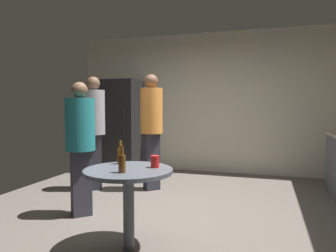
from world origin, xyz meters
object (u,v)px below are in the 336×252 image
(foreground_table, at_px, (128,181))
(person_in_teal_shirt, at_px, (80,138))
(refrigerator, at_px, (122,126))
(plastic_cup_red, at_px, (155,162))
(person_in_orange_shirt, at_px, (151,122))
(beer_bottle_brown, at_px, (122,163))
(beer_bottle_amber, at_px, (120,155))
(person_in_gray_shirt, at_px, (94,124))

(foreground_table, distance_m, person_in_teal_shirt, 1.15)
(refrigerator, bearing_deg, foreground_table, -63.34)
(plastic_cup_red, height_order, person_in_orange_shirt, person_in_orange_shirt)
(refrigerator, relative_size, plastic_cup_red, 16.36)
(beer_bottle_brown, relative_size, plastic_cup_red, 2.09)
(beer_bottle_amber, height_order, person_in_teal_shirt, person_in_teal_shirt)
(refrigerator, distance_m, plastic_cup_red, 3.49)
(person_in_orange_shirt, bearing_deg, refrigerator, 179.45)
(beer_bottle_amber, bearing_deg, foreground_table, -49.21)
(refrigerator, relative_size, foreground_table, 2.25)
(beer_bottle_brown, bearing_deg, person_in_gray_shirt, 126.36)
(person_in_orange_shirt, bearing_deg, plastic_cup_red, -21.58)
(beer_bottle_amber, distance_m, person_in_teal_shirt, 0.85)
(person_in_orange_shirt, bearing_deg, beer_bottle_amber, -32.22)
(foreground_table, bearing_deg, person_in_teal_shirt, 144.71)
(foreground_table, distance_m, person_in_gray_shirt, 2.22)
(refrigerator, relative_size, beer_bottle_amber, 7.83)
(person_in_gray_shirt, xyz_separation_m, person_in_teal_shirt, (0.45, -1.07, -0.10))
(plastic_cup_red, bearing_deg, beer_bottle_amber, 169.87)
(person_in_orange_shirt, relative_size, person_in_teal_shirt, 1.13)
(beer_bottle_brown, xyz_separation_m, person_in_orange_shirt, (-0.52, 2.12, 0.22))
(beer_bottle_brown, bearing_deg, refrigerator, 115.76)
(foreground_table, xyz_separation_m, person_in_teal_shirt, (-0.91, 0.64, 0.29))
(beer_bottle_amber, height_order, beer_bottle_brown, same)
(refrigerator, distance_m, beer_bottle_amber, 3.25)
(beer_bottle_brown, distance_m, person_in_gray_shirt, 2.32)
(foreground_table, height_order, person_in_gray_shirt, person_in_gray_shirt)
(plastic_cup_red, relative_size, person_in_gray_shirt, 0.06)
(beer_bottle_amber, bearing_deg, person_in_teal_shirt, 149.16)
(refrigerator, height_order, plastic_cup_red, refrigerator)
(beer_bottle_amber, distance_m, plastic_cup_red, 0.39)
(beer_bottle_amber, bearing_deg, person_in_orange_shirt, 100.68)
(refrigerator, bearing_deg, person_in_teal_shirt, -74.98)
(beer_bottle_amber, relative_size, person_in_gray_shirt, 0.13)
(person_in_orange_shirt, xyz_separation_m, person_in_teal_shirt, (-0.39, -1.33, -0.13))
(plastic_cup_red, xyz_separation_m, person_in_gray_shirt, (-1.56, 1.57, 0.23))
(beer_bottle_brown, bearing_deg, person_in_teal_shirt, 139.11)
(person_in_gray_shirt, relative_size, person_in_orange_shirt, 0.98)
(person_in_gray_shirt, bearing_deg, person_in_teal_shirt, -7.23)
(plastic_cup_red, xyz_separation_m, person_in_teal_shirt, (-1.11, 0.50, 0.13))
(beer_bottle_amber, height_order, plastic_cup_red, beer_bottle_amber)
(refrigerator, height_order, foreground_table, refrigerator)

